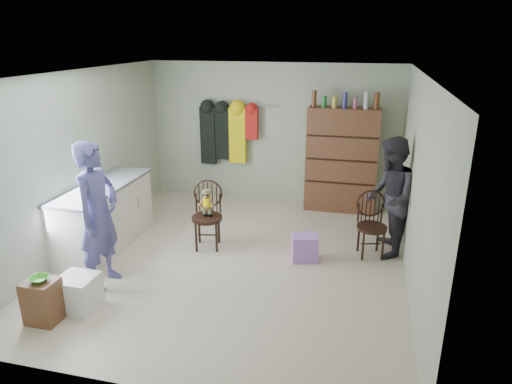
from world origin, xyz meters
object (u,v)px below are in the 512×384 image
(chair_front, at_px, (207,209))
(dresser, at_px, (341,160))
(chair_far, at_px, (371,222))
(counter, at_px, (104,216))

(chair_front, distance_m, dresser, 2.64)
(chair_far, bearing_deg, chair_front, 173.02)
(dresser, bearing_deg, chair_far, -72.10)
(chair_front, xyz_separation_m, dresser, (1.76, 1.94, 0.34))
(chair_far, distance_m, dresser, 1.79)
(counter, height_order, dresser, dresser)
(counter, relative_size, chair_far, 2.02)
(chair_front, bearing_deg, chair_far, -4.77)
(counter, height_order, chair_far, counter)
(chair_far, height_order, dresser, dresser)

